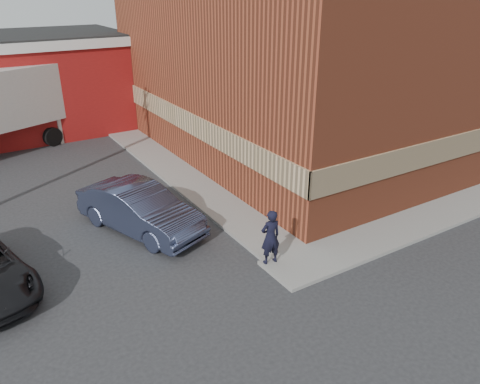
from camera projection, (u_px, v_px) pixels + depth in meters
ground at (270, 260)px, 15.26m from camera, size 90.00×90.00×0.00m
brick_building at (306, 57)px, 24.40m from camera, size 14.25×18.25×9.36m
sidewalk_south at (441, 214)px, 18.16m from camera, size 16.00×1.80×0.12m
sidewalk_west at (172, 169)px, 22.49m from camera, size 1.80×18.00×0.12m
man at (270, 237)px, 14.55m from camera, size 0.70×0.50×1.83m
sedan at (140, 209)px, 16.75m from camera, size 3.49×5.45×1.70m
box_truck at (6, 103)px, 24.27m from camera, size 9.18×5.75×4.37m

